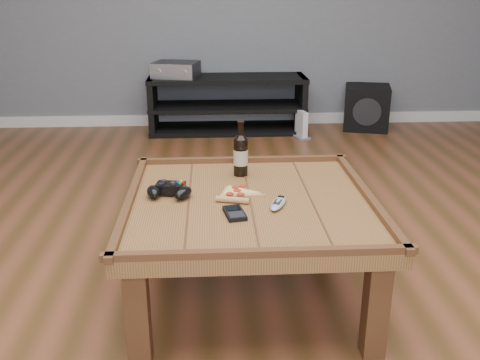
{
  "coord_description": "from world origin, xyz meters",
  "views": [
    {
      "loc": [
        -0.15,
        -2.02,
        1.28
      ],
      "look_at": [
        -0.04,
        0.04,
        0.52
      ],
      "focal_mm": 40.0,
      "sensor_mm": 36.0,
      "label": 1
    }
  ],
  "objects": [
    {
      "name": "coffee_table",
      "position": [
        0.0,
        0.0,
        0.39
      ],
      "size": [
        1.03,
        1.03,
        0.48
      ],
      "color": "brown",
      "rests_on": "ground"
    },
    {
      "name": "ground",
      "position": [
        0.0,
        0.0,
        0.0
      ],
      "size": [
        6.0,
        6.0,
        0.0
      ],
      "primitive_type": "plane",
      "color": "#4A2E15",
      "rests_on": "ground"
    },
    {
      "name": "media_console",
      "position": [
        0.0,
        2.75,
        0.25
      ],
      "size": [
        1.4,
        0.45,
        0.5
      ],
      "color": "black",
      "rests_on": "ground"
    },
    {
      "name": "pizza_slice",
      "position": [
        -0.05,
        0.04,
        0.46
      ],
      "size": [
        0.21,
        0.27,
        0.03
      ],
      "rotation": [
        0.0,
        0.0,
        -0.26
      ],
      "color": "tan",
      "rests_on": "coffee_table"
    },
    {
      "name": "subwoofer",
      "position": [
        1.29,
        2.78,
        0.2
      ],
      "size": [
        0.48,
        0.48,
        0.4
      ],
      "rotation": [
        0.0,
        0.0,
        -0.25
      ],
      "color": "black",
      "rests_on": "ground"
    },
    {
      "name": "av_receiver",
      "position": [
        -0.45,
        2.75,
        0.57
      ],
      "size": [
        0.44,
        0.39,
        0.13
      ],
      "rotation": [
        0.0,
        0.0,
        -0.24
      ],
      "color": "black",
      "rests_on": "media_console"
    },
    {
      "name": "smartphone",
      "position": [
        -0.07,
        -0.15,
        0.46
      ],
      "size": [
        0.09,
        0.14,
        0.02
      ],
      "rotation": [
        0.0,
        0.0,
        0.18
      ],
      "color": "black",
      "rests_on": "coffee_table"
    },
    {
      "name": "remote_control",
      "position": [
        0.11,
        -0.07,
        0.46
      ],
      "size": [
        0.11,
        0.17,
        0.02
      ],
      "rotation": [
        0.0,
        0.0,
        -0.38
      ],
      "color": "#959BA2",
      "rests_on": "coffee_table"
    },
    {
      "name": "game_console",
      "position": [
        0.64,
        2.49,
        0.11
      ],
      "size": [
        0.15,
        0.21,
        0.24
      ],
      "rotation": [
        0.0,
        0.0,
        0.26
      ],
      "color": "slate",
      "rests_on": "ground"
    },
    {
      "name": "beer_bottle",
      "position": [
        -0.02,
        0.3,
        0.55
      ],
      "size": [
        0.07,
        0.07,
        0.25
      ],
      "color": "black",
      "rests_on": "coffee_table"
    },
    {
      "name": "baseboard",
      "position": [
        0.0,
        2.99,
        0.05
      ],
      "size": [
        5.0,
        0.02,
        0.1
      ],
      "primitive_type": "cube",
      "color": "silver",
      "rests_on": "ground"
    },
    {
      "name": "game_controller",
      "position": [
        -0.33,
        0.05,
        0.48
      ],
      "size": [
        0.21,
        0.16,
        0.06
      ],
      "rotation": [
        0.0,
        0.0,
        -0.16
      ],
      "color": "black",
      "rests_on": "coffee_table"
    }
  ]
}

